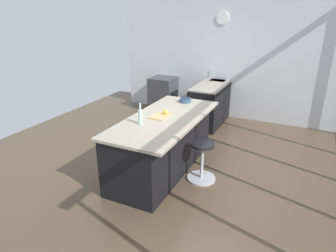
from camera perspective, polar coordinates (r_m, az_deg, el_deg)
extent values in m
plane|color=brown|center=(5.08, 1.68, -7.24)|extent=(7.28, 7.28, 0.00)
cube|color=silver|center=(7.18, 11.22, 13.29)|extent=(0.12, 5.26, 2.93)
cylinder|color=white|center=(7.08, 10.57, 19.83)|extent=(0.03, 0.28, 0.28)
cube|color=black|center=(7.09, 8.99, 4.80)|extent=(2.02, 0.60, 0.87)
cube|color=#9E9384|center=(6.98, 9.21, 8.36)|extent=(2.02, 0.60, 0.03)
cube|color=#38383D|center=(7.23, 9.78, 8.40)|extent=(0.44, 0.36, 0.12)
cylinder|color=#B7B7BC|center=(7.23, 8.72, 10.09)|extent=(0.02, 0.02, 0.28)
cube|color=#38383D|center=(7.57, -0.93, 6.14)|extent=(0.60, 0.60, 0.87)
cube|color=black|center=(7.46, 1.18, 5.54)|extent=(0.44, 0.01, 0.32)
cube|color=black|center=(4.74, -1.09, -3.59)|extent=(2.23, 0.82, 0.86)
cube|color=#9E9384|center=(4.55, -0.57, 1.45)|extent=(2.29, 1.02, 0.04)
cylinder|color=#B7B7BC|center=(4.67, 6.43, -9.96)|extent=(0.44, 0.44, 0.03)
cylinder|color=#B7B7BC|center=(4.53, 6.57, -6.93)|extent=(0.05, 0.05, 0.55)
cylinder|color=black|center=(4.40, 6.74, -3.55)|extent=(0.36, 0.36, 0.04)
cube|color=tan|center=(4.58, -1.47, 1.99)|extent=(0.36, 0.24, 0.02)
sphere|color=gold|center=(4.61, -0.49, 2.76)|extent=(0.08, 0.08, 0.08)
cylinder|color=silver|center=(4.24, -5.35, 1.72)|extent=(0.06, 0.06, 0.22)
cylinder|color=silver|center=(4.20, -5.42, 3.65)|extent=(0.03, 0.03, 0.08)
cylinder|color=#B7B7BC|center=(4.18, -5.45, 4.23)|extent=(0.03, 0.03, 0.02)
cylinder|color=#334C6B|center=(5.31, 3.36, 5.00)|extent=(0.21, 0.21, 0.07)
cylinder|color=#192635|center=(5.30, 3.37, 5.15)|extent=(0.17, 0.17, 0.04)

